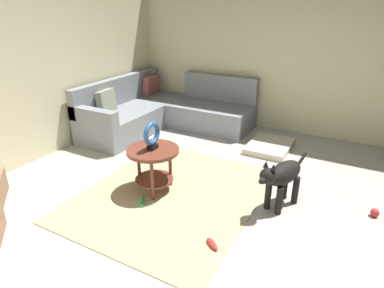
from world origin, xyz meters
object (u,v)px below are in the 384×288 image
object	(u,v)px
dog_bed_mat	(270,146)
dog_toy_bone	(212,244)
dog	(282,176)
dog_toy_rope	(142,202)
sectional_couch	(163,112)
dog_toy_ball	(375,213)
torus_sculpture	(152,135)
side_table	(153,159)

from	to	relation	value
dog_bed_mat	dog_toy_bone	xyz separation A→B (m)	(-2.42, -0.17, -0.01)
dog	dog_toy_rope	world-z (taller)	dog
dog_bed_mat	dog_toy_rope	size ratio (longest dim) A/B	4.55
dog_bed_mat	dog	size ratio (longest dim) A/B	0.98
sectional_couch	dog_bed_mat	xyz separation A→B (m)	(-0.01, -1.94, -0.24)
dog	dog_toy_ball	xyz separation A→B (m)	(0.31, -0.93, -0.33)
sectional_couch	dog_toy_rope	distance (m)	2.45
dog	dog_toy_bone	size ratio (longest dim) A/B	4.54
torus_sculpture	dog_toy_rope	xyz separation A→B (m)	(-0.31, -0.04, -0.69)
torus_sculpture	dog_toy_ball	xyz separation A→B (m)	(0.67, -2.32, -0.67)
dog	dog_toy_bone	bearing A→B (deg)	88.25
sectional_couch	dog_toy_rope	xyz separation A→B (m)	(-2.16, -1.13, -0.26)
dog_toy_ball	dog_toy_rope	size ratio (longest dim) A/B	0.51
dog	dog_toy_ball	size ratio (longest dim) A/B	9.19
side_table	dog_toy_rope	distance (m)	0.50
dog	dog_toy_rope	size ratio (longest dim) A/B	4.64
sectional_couch	side_table	size ratio (longest dim) A/B	3.75
sectional_couch	dog_bed_mat	world-z (taller)	sectional_couch
dog_toy_bone	side_table	bearing A→B (deg)	61.06
dog_toy_ball	dog_toy_bone	bearing A→B (deg)	133.84
torus_sculpture	dog_toy_bone	bearing A→B (deg)	-118.94
dog_bed_mat	torus_sculpture	bearing A→B (deg)	155.15
dog_bed_mat	dog_toy_ball	distance (m)	1.88
sectional_couch	dog_bed_mat	bearing A→B (deg)	-90.16
sectional_couch	dog_toy_ball	distance (m)	3.61
torus_sculpture	dog_toy_ball	world-z (taller)	torus_sculpture
torus_sculpture	dog_toy_bone	world-z (taller)	torus_sculpture
dog	dog_bed_mat	bearing A→B (deg)	-50.78
side_table	dog	world-z (taller)	dog
dog_bed_mat	dog_toy_ball	bearing A→B (deg)	-128.73
torus_sculpture	dog_bed_mat	distance (m)	2.14
dog_toy_ball	dog	bearing A→B (deg)	108.34
side_table	dog_toy_bone	world-z (taller)	side_table
side_table	dog_toy_rope	xyz separation A→B (m)	(-0.31, -0.04, -0.39)
side_table	dog_toy_rope	bearing A→B (deg)	-172.41
dog_bed_mat	dog	xyz separation A→B (m)	(-1.48, -0.54, 0.33)
torus_sculpture	dog_toy_ball	distance (m)	2.51
torus_sculpture	dog_toy_rope	bearing A→B (deg)	-172.41
sectional_couch	dog_toy_ball	size ratio (longest dim) A/B	25.32
sectional_couch	dog_toy_ball	xyz separation A→B (m)	(-1.18, -3.41, -0.24)
side_table	dog_toy_bone	xyz separation A→B (m)	(-0.57, -1.03, -0.39)
dog_toy_bone	dog_toy_rope	bearing A→B (deg)	75.32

